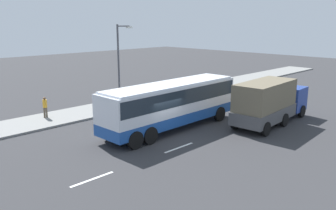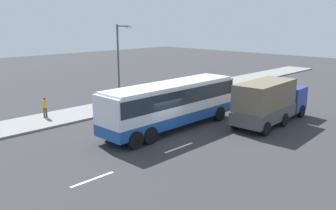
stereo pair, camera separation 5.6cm
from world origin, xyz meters
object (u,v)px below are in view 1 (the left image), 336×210
Objects in this scene: coach_bus at (172,101)px; pedestrian_near_curb at (45,106)px; street_lamp at (120,62)px; cargo_truck at (270,101)px.

coach_bus is 10.06m from pedestrian_near_curb.
pedestrian_near_curb is 0.23× the size of street_lamp.
coach_bus is 1.61× the size of street_lamp.
coach_bus reaches higher than pedestrian_near_curb.
coach_bus reaches higher than cargo_truck.
street_lamp is (0.80, 6.79, 2.12)m from coach_bus.
coach_bus is at bearing 46.26° from pedestrian_near_curb.
street_lamp is at bearing 88.52° from pedestrian_near_curb.
pedestrian_near_curb is at bearing 127.55° from cargo_truck.
coach_bus is at bearing -96.75° from street_lamp.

